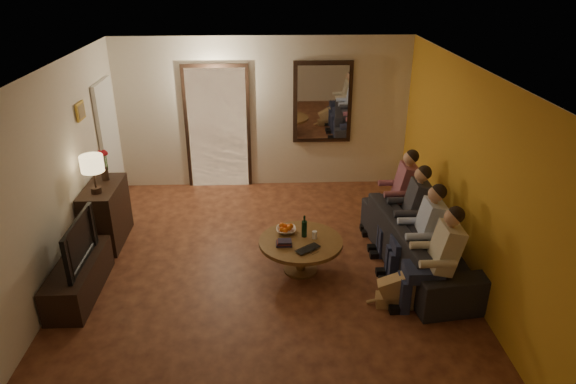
{
  "coord_description": "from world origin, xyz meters",
  "views": [
    {
      "loc": [
        0.05,
        -5.57,
        3.73
      ],
      "look_at": [
        0.3,
        0.3,
        1.05
      ],
      "focal_mm": 32.0,
      "sensor_mm": 36.0,
      "label": 1
    }
  ],
  "objects_px": {
    "bowl": "(286,230)",
    "person_d": "(400,196)",
    "tv_stand": "(79,278)",
    "person_b": "(423,237)",
    "table_lamp": "(94,174)",
    "coffee_table": "(301,256)",
    "dog": "(399,286)",
    "tv": "(72,242)",
    "person_a": "(438,263)",
    "dresser": "(106,214)",
    "wine_bottle": "(304,226)",
    "laptop": "(310,251)",
    "sofa": "(422,242)",
    "person_c": "(411,215)"
  },
  "relations": [
    {
      "from": "bowl",
      "to": "person_d",
      "type": "bearing_deg",
      "value": 23.95
    },
    {
      "from": "tv_stand",
      "to": "person_b",
      "type": "distance_m",
      "value": 4.22
    },
    {
      "from": "table_lamp",
      "to": "coffee_table",
      "type": "xyz_separation_m",
      "value": [
        2.71,
        -0.67,
        -0.91
      ]
    },
    {
      "from": "dog",
      "to": "tv",
      "type": "bearing_deg",
      "value": -179.66
    },
    {
      "from": "person_b",
      "to": "person_a",
      "type": "bearing_deg",
      "value": -90.0
    },
    {
      "from": "tv",
      "to": "coffee_table",
      "type": "height_order",
      "value": "tv"
    },
    {
      "from": "dresser",
      "to": "dog",
      "type": "bearing_deg",
      "value": -23.95
    },
    {
      "from": "coffee_table",
      "to": "bowl",
      "type": "height_order",
      "value": "bowl"
    },
    {
      "from": "tv_stand",
      "to": "dresser",
      "type": "bearing_deg",
      "value": 90.0
    },
    {
      "from": "person_a",
      "to": "wine_bottle",
      "type": "relative_size",
      "value": 3.87
    },
    {
      "from": "bowl",
      "to": "laptop",
      "type": "distance_m",
      "value": 0.57
    },
    {
      "from": "sofa",
      "to": "person_c",
      "type": "height_order",
      "value": "person_c"
    },
    {
      "from": "person_b",
      "to": "sofa",
      "type": "bearing_deg",
      "value": 71.57
    },
    {
      "from": "person_b",
      "to": "laptop",
      "type": "relative_size",
      "value": 3.65
    },
    {
      "from": "wine_bottle",
      "to": "dog",
      "type": "bearing_deg",
      "value": -40.79
    },
    {
      "from": "dresser",
      "to": "tv",
      "type": "relative_size",
      "value": 1.0
    },
    {
      "from": "tv_stand",
      "to": "dog",
      "type": "relative_size",
      "value": 2.34
    },
    {
      "from": "tv_stand",
      "to": "tv",
      "type": "distance_m",
      "value": 0.5
    },
    {
      "from": "sofa",
      "to": "dresser",
      "type": "bearing_deg",
      "value": 71.96
    },
    {
      "from": "sofa",
      "to": "bowl",
      "type": "distance_m",
      "value": 1.79
    },
    {
      "from": "tv",
      "to": "person_c",
      "type": "xyz_separation_m",
      "value": [
        4.2,
        0.76,
        -0.12
      ]
    },
    {
      "from": "bowl",
      "to": "coffee_table",
      "type": "bearing_deg",
      "value": -50.71
    },
    {
      "from": "tv",
      "to": "person_b",
      "type": "relative_size",
      "value": 0.81
    },
    {
      "from": "sofa",
      "to": "person_d",
      "type": "relative_size",
      "value": 1.97
    },
    {
      "from": "tv",
      "to": "wine_bottle",
      "type": "relative_size",
      "value": 3.15
    },
    {
      "from": "tv",
      "to": "sofa",
      "type": "bearing_deg",
      "value": -83.96
    },
    {
      "from": "laptop",
      "to": "dog",
      "type": "bearing_deg",
      "value": -64.82
    },
    {
      "from": "person_a",
      "to": "laptop",
      "type": "relative_size",
      "value": 3.65
    },
    {
      "from": "dresser",
      "to": "wine_bottle",
      "type": "height_order",
      "value": "dresser"
    },
    {
      "from": "laptop",
      "to": "table_lamp",
      "type": "bearing_deg",
      "value": 124.06
    },
    {
      "from": "wine_bottle",
      "to": "person_d",
      "type": "bearing_deg",
      "value": 30.86
    },
    {
      "from": "sofa",
      "to": "dog",
      "type": "height_order",
      "value": "sofa"
    },
    {
      "from": "dresser",
      "to": "person_a",
      "type": "xyz_separation_m",
      "value": [
        4.2,
        -1.72,
        0.17
      ]
    },
    {
      "from": "tv_stand",
      "to": "person_d",
      "type": "height_order",
      "value": "person_d"
    },
    {
      "from": "person_c",
      "to": "bowl",
      "type": "relative_size",
      "value": 4.63
    },
    {
      "from": "person_a",
      "to": "person_d",
      "type": "height_order",
      "value": "same"
    },
    {
      "from": "dresser",
      "to": "person_d",
      "type": "distance_m",
      "value": 4.21
    },
    {
      "from": "sofa",
      "to": "coffee_table",
      "type": "bearing_deg",
      "value": 85.13
    },
    {
      "from": "tv_stand",
      "to": "person_b",
      "type": "bearing_deg",
      "value": 2.12
    },
    {
      "from": "dresser",
      "to": "person_d",
      "type": "bearing_deg",
      "value": 1.03
    },
    {
      "from": "person_a",
      "to": "bowl",
      "type": "bearing_deg",
      "value": 147.84
    },
    {
      "from": "sofa",
      "to": "wine_bottle",
      "type": "height_order",
      "value": "wine_bottle"
    },
    {
      "from": "bowl",
      "to": "wine_bottle",
      "type": "bearing_deg",
      "value": -27.55
    },
    {
      "from": "tv",
      "to": "coffee_table",
      "type": "relative_size",
      "value": 0.91
    },
    {
      "from": "sofa",
      "to": "dog",
      "type": "bearing_deg",
      "value": 142.22
    },
    {
      "from": "tv",
      "to": "person_b",
      "type": "xyz_separation_m",
      "value": [
        4.2,
        0.16,
        -0.12
      ]
    },
    {
      "from": "dresser",
      "to": "person_d",
      "type": "relative_size",
      "value": 0.81
    },
    {
      "from": "table_lamp",
      "to": "tv",
      "type": "xyz_separation_m",
      "value": [
        0.0,
        -1.06,
        -0.42
      ]
    },
    {
      "from": "person_b",
      "to": "wine_bottle",
      "type": "height_order",
      "value": "person_b"
    },
    {
      "from": "dog",
      "to": "laptop",
      "type": "xyz_separation_m",
      "value": [
        -0.99,
        0.52,
        0.18
      ]
    }
  ]
}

